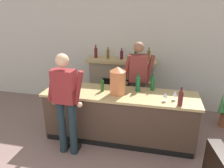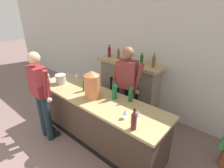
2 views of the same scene
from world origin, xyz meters
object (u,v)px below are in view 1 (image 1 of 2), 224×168
(fireplace_stone, at_px, (121,83))
(wine_glass_back_row, at_px, (165,95))
(wine_glass_front_left, at_px, (175,94))
(wine_bottle_riesling_slim, at_px, (102,85))
(copper_dispenser, at_px, (118,81))
(person_customer, at_px, (66,101))
(wine_bottle_rose_blush, at_px, (181,97))
(ice_bucket_steel, at_px, (68,85))
(wine_bottle_merlot_tall, at_px, (138,83))
(person_bartender, at_px, (137,81))
(wine_bottle_cabernet_heavy, at_px, (153,83))
(wine_glass_mid_counter, at_px, (80,79))
(wine_bottle_port_short, at_px, (55,86))

(fireplace_stone, relative_size, wine_glass_back_row, 10.90)
(wine_glass_front_left, xyz_separation_m, wine_glass_back_row, (-0.16, -0.09, -0.01))
(wine_bottle_riesling_slim, bearing_deg, copper_dispenser, -13.43)
(person_customer, distance_m, wine_glass_back_row, 1.64)
(fireplace_stone, relative_size, wine_bottle_rose_blush, 5.25)
(ice_bucket_steel, distance_m, wine_bottle_merlot_tall, 1.31)
(wine_glass_back_row, bearing_deg, wine_glass_front_left, 29.22)
(person_bartender, distance_m, wine_bottle_cabernet_heavy, 0.47)
(wine_glass_mid_counter, bearing_deg, wine_bottle_port_short, -115.48)
(fireplace_stone, distance_m, copper_dispenser, 1.51)
(person_bartender, distance_m, wine_bottle_rose_blush, 1.20)
(wine_glass_front_left, bearing_deg, person_bartender, 135.39)
(wine_glass_mid_counter, bearing_deg, wine_bottle_rose_blush, -16.59)
(person_bartender, xyz_separation_m, wine_bottle_cabernet_heavy, (0.32, -0.33, 0.09))
(person_bartender, bearing_deg, person_customer, -129.31)
(fireplace_stone, xyz_separation_m, person_bartender, (0.46, -0.73, 0.35))
(fireplace_stone, bearing_deg, copper_dispenser, -82.47)
(copper_dispenser, bearing_deg, fireplace_stone, 97.53)
(wine_bottle_riesling_slim, height_order, wine_bottle_rose_blush, wine_bottle_rose_blush)
(wine_bottle_rose_blush, xyz_separation_m, wine_glass_front_left, (-0.08, 0.21, -0.03))
(person_customer, relative_size, wine_bottle_cabernet_heavy, 5.45)
(ice_bucket_steel, bearing_deg, person_customer, -69.74)
(wine_bottle_merlot_tall, xyz_separation_m, wine_glass_front_left, (0.65, -0.26, -0.05))
(copper_dispenser, relative_size, wine_glass_mid_counter, 2.97)
(person_bartender, distance_m, copper_dispenser, 0.74)
(wine_bottle_merlot_tall, bearing_deg, wine_glass_back_row, -34.77)
(wine_bottle_port_short, bearing_deg, ice_bucket_steel, 55.83)
(person_bartender, xyz_separation_m, wine_glass_front_left, (0.71, -0.70, 0.06))
(fireplace_stone, bearing_deg, wine_bottle_port_short, -119.47)
(ice_bucket_steel, relative_size, wine_glass_front_left, 1.35)
(wine_bottle_rose_blush, distance_m, wine_bottle_port_short, 2.16)
(person_customer, xyz_separation_m, wine_bottle_cabernet_heavy, (1.34, 0.92, 0.10))
(fireplace_stone, relative_size, person_customer, 0.94)
(wine_bottle_cabernet_heavy, bearing_deg, wine_glass_front_left, -43.67)
(wine_glass_back_row, bearing_deg, ice_bucket_steel, 176.29)
(person_bartender, height_order, wine_bottle_riesling_slim, person_bartender)
(wine_bottle_riesling_slim, height_order, wine_glass_mid_counter, wine_bottle_riesling_slim)
(copper_dispenser, xyz_separation_m, wine_glass_back_row, (0.83, -0.13, -0.15))
(wine_bottle_cabernet_heavy, height_order, wine_glass_mid_counter, wine_bottle_cabernet_heavy)
(person_bartender, relative_size, wine_glass_back_row, 11.72)
(wine_glass_front_left, bearing_deg, wine_bottle_rose_blush, -69.96)
(wine_bottle_port_short, xyz_separation_m, wine_glass_front_left, (2.08, 0.18, -0.02))
(ice_bucket_steel, relative_size, wine_bottle_riesling_slim, 0.82)
(person_customer, xyz_separation_m, wine_bottle_merlot_tall, (1.08, 0.80, 0.12))
(wine_bottle_rose_blush, xyz_separation_m, wine_glass_back_row, (-0.23, 0.12, -0.04))
(wine_bottle_rose_blush, relative_size, wine_glass_mid_counter, 1.85)
(person_bartender, distance_m, wine_glass_back_row, 0.96)
(wine_bottle_rose_blush, bearing_deg, copper_dispenser, 166.77)
(person_customer, xyz_separation_m, wine_bottle_port_short, (-0.35, 0.37, 0.09))
(wine_bottle_merlot_tall, bearing_deg, wine_glass_mid_counter, 175.02)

